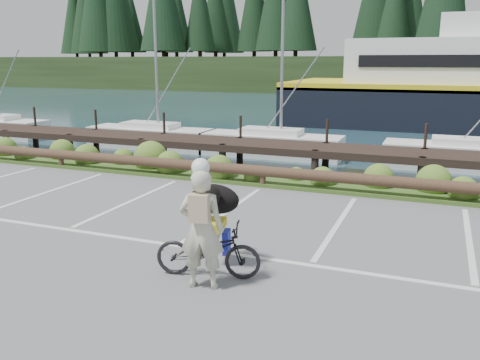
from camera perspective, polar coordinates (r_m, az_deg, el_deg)
name	(u,v)px	position (r m, az deg, el deg)	size (l,w,h in m)	color
ground	(187,239)	(10.18, -5.93, -6.64)	(72.00, 72.00, 0.00)	#5A5A5C
harbor_backdrop	(415,82)	(87.10, 19.09, 10.32)	(170.00, 160.00, 30.00)	#1B3643
vegetation_strip	(271,180)	(14.87, 3.45, 0.03)	(34.00, 1.60, 0.10)	#3D5B21
log_rail	(263,187)	(14.24, 2.57, -0.77)	(32.00, 0.30, 0.60)	#443021
bicycle	(208,250)	(8.33, -3.62, -7.86)	(0.60, 1.73, 0.91)	black
cyclist	(202,229)	(7.80, -4.32, -5.53)	(0.69, 0.45, 1.90)	beige
dog	(215,199)	(8.62, -2.88, -2.14)	(0.89, 0.43, 0.51)	black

